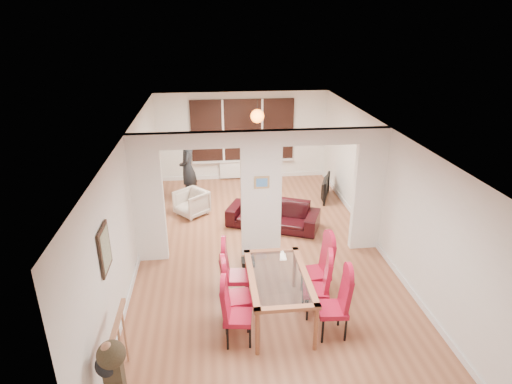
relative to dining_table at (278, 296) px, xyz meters
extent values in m
cube|color=#91573A|center=(-0.02, 2.10, -0.40)|extent=(5.00, 9.00, 0.01)
cube|color=white|center=(-0.02, 2.10, 0.90)|extent=(5.00, 0.18, 2.60)
cube|color=black|center=(-0.02, 6.54, 1.10)|extent=(3.00, 0.08, 1.80)
cube|color=white|center=(-0.02, 6.50, -0.10)|extent=(1.40, 0.08, 0.50)
sphere|color=orange|center=(0.28, 5.40, 1.75)|extent=(0.36, 0.36, 0.36)
cube|color=gray|center=(-2.49, -0.30, 1.20)|extent=(0.04, 0.52, 0.67)
cube|color=#4C8CD8|center=(-0.02, 2.00, 1.20)|extent=(0.30, 0.03, 0.25)
imported|color=black|center=(0.40, 3.26, -0.09)|extent=(2.25, 1.58, 0.61)
imported|color=#B9AA9C|center=(-1.50, 4.10, -0.08)|extent=(0.96, 0.96, 0.63)
imported|color=black|center=(-1.59, 5.01, 0.51)|extent=(0.67, 0.46, 1.81)
imported|color=black|center=(1.98, 4.77, -0.09)|extent=(1.04, 0.51, 0.61)
cylinder|color=#143F19|center=(0.04, 4.40, -0.03)|extent=(0.07, 0.07, 0.30)
imported|color=black|center=(0.40, 4.22, -0.15)|extent=(0.22, 0.22, 0.05)
camera|label=1|loc=(-0.99, -5.65, 4.17)|focal=30.00mm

